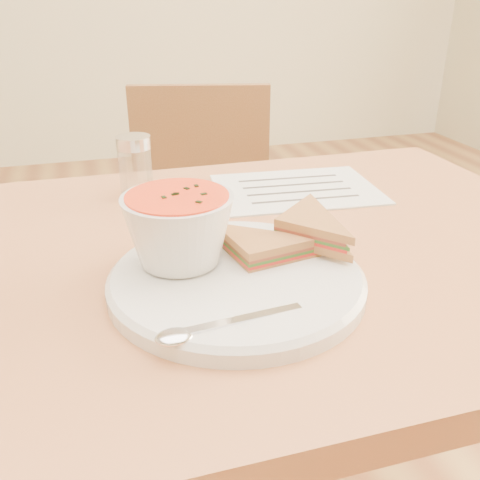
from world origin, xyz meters
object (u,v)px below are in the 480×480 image
object	(u,v)px
chair_far	(203,258)
plate	(237,281)
soup_bowl	(179,232)
dining_table	(239,450)
condiment_shaker	(135,166)

from	to	relation	value
chair_far	plate	xyz separation A→B (m)	(-0.11, -0.71, 0.34)
chair_far	soup_bowl	world-z (taller)	soup_bowl
chair_far	dining_table	bearing A→B (deg)	96.34
soup_bowl	plate	bearing A→B (deg)	-34.88
dining_table	chair_far	world-z (taller)	chair_far
chair_far	plate	bearing A→B (deg)	94.70
soup_bowl	condiment_shaker	world-z (taller)	soup_bowl
plate	soup_bowl	size ratio (longest dim) A/B	2.31
dining_table	soup_bowl	xyz separation A→B (m)	(-0.09, -0.07, 0.43)
chair_far	plate	size ratio (longest dim) A/B	2.85
chair_far	soup_bowl	bearing A→B (deg)	89.57
dining_table	soup_bowl	world-z (taller)	soup_bowl
soup_bowl	condiment_shaker	distance (m)	0.29
dining_table	condiment_shaker	xyz separation A→B (m)	(-0.11, 0.22, 0.42)
condiment_shaker	soup_bowl	bearing A→B (deg)	-86.54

